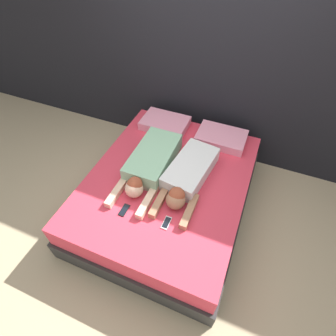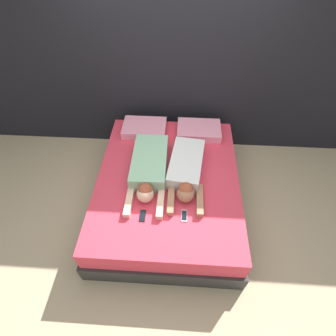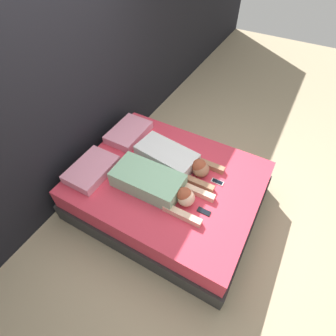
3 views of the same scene
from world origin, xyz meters
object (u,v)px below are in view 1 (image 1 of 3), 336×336
object	(u,v)px
person_right	(187,176)
bed	(168,193)
pillow_head_right	(221,137)
person_left	(150,163)
cell_phone_right	(166,223)
cell_phone_left	(124,210)
pillow_head_left	(165,123)

from	to	relation	value
person_right	bed	bearing A→B (deg)	-172.96
pillow_head_right	person_left	distance (m)	0.97
person_left	cell_phone_right	world-z (taller)	person_left
bed	person_left	xyz separation A→B (m)	(-0.22, 0.03, 0.37)
cell_phone_left	cell_phone_right	xyz separation A→B (m)	(0.43, 0.03, 0.00)
bed	pillow_head_left	xyz separation A→B (m)	(-0.37, 0.80, 0.32)
person_left	cell_phone_left	bearing A→B (deg)	-90.71
bed	pillow_head_left	world-z (taller)	pillow_head_left
pillow_head_right	bed	bearing A→B (deg)	-114.97
cell_phone_left	cell_phone_right	size ratio (longest dim) A/B	1.00
cell_phone_left	bed	bearing A→B (deg)	67.24
pillow_head_right	cell_phone_left	world-z (taller)	pillow_head_right
person_right	cell_phone_right	size ratio (longest dim) A/B	7.47
person_right	cell_phone_right	bearing A→B (deg)	-90.61
pillow_head_left	cell_phone_right	size ratio (longest dim) A/B	4.15
pillow_head_right	person_left	xyz separation A→B (m)	(-0.60, -0.77, 0.04)
person_left	cell_phone_left	size ratio (longest dim) A/B	7.82
bed	person_left	size ratio (longest dim) A/B	1.93
bed	cell_phone_left	xyz separation A→B (m)	(-0.23, -0.55, 0.28)
pillow_head_left	cell_phone_right	xyz separation A→B (m)	(0.58, -1.33, -0.05)
pillow_head_right	cell_phone_right	size ratio (longest dim) A/B	4.15
person_right	cell_phone_left	xyz separation A→B (m)	(-0.44, -0.58, -0.09)
pillow_head_right	person_left	world-z (taller)	person_left
person_left	person_right	world-z (taller)	person_right
bed	person_right	bearing A→B (deg)	7.04
pillow_head_left	person_left	distance (m)	0.78
pillow_head_left	cell_phone_left	xyz separation A→B (m)	(0.14, -1.36, -0.05)
cell_phone_right	bed	bearing A→B (deg)	110.96
person_right	cell_phone_right	world-z (taller)	person_right
cell_phone_right	pillow_head_right	bearing A→B (deg)	82.64
bed	cell_phone_left	bearing A→B (deg)	-112.76
bed	cell_phone_right	distance (m)	0.63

